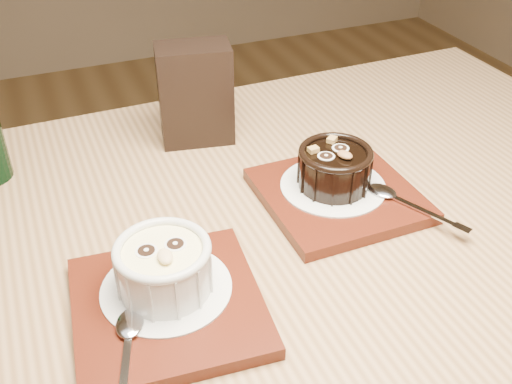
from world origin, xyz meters
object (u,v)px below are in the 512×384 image
tray_left (168,306)px  tray_right (338,195)px  table (248,311)px  ramekin_white (164,265)px  ramekin_dark (335,166)px  condiment_stand (195,94)px

tray_left → tray_right: same height
table → ramekin_white: ramekin_white is taller
table → tray_right: (0.14, 0.05, 0.10)m
table → tray_left: size_ratio=6.73×
table → tray_left: tray_left is taller
ramekin_white → ramekin_dark: (0.24, 0.10, -0.00)m
tray_right → condiment_stand: size_ratio=1.29×
table → tray_left: 0.15m
ramekin_dark → table: bearing=-178.0°
tray_right → condiment_stand: (-0.11, 0.21, 0.06)m
tray_left → condiment_stand: bearing=67.5°
ramekin_white → table: bearing=21.4°
tray_left → tray_right: 0.26m
tray_left → ramekin_white: size_ratio=1.91×
ramekin_white → tray_right: 0.26m
table → condiment_stand: bearing=84.2°
table → ramekin_white: (-0.10, -0.04, 0.14)m
ramekin_dark → condiment_stand: size_ratio=0.64×
ramekin_dark → condiment_stand: bearing=97.1°
tray_right → ramekin_dark: bearing=103.5°
tray_right → tray_left: bearing=-157.3°
tray_left → ramekin_white: 0.04m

